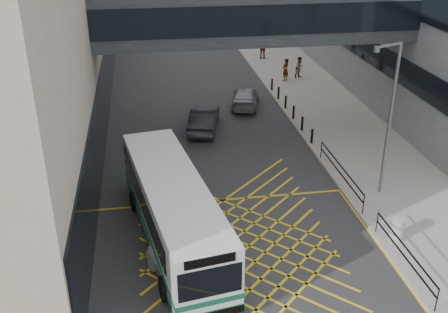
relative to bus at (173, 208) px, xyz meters
name	(u,v)px	position (x,y,z in m)	size (l,w,h in m)	color
ground	(239,255)	(2.57, -1.50, -1.60)	(120.00, 120.00, 0.00)	#333335
skybridge	(254,13)	(5.57, 10.50, 5.90)	(20.00, 4.10, 3.00)	#2E3338
pavement	(328,112)	(11.57, 13.50, -1.52)	(6.00, 54.00, 0.16)	#9B968D
box_junction	(239,255)	(2.57, -1.50, -1.59)	(12.00, 9.00, 0.01)	gold
bus	(173,208)	(0.00, 0.00, 0.00)	(4.14, 10.89, 2.98)	white
car_white	(186,268)	(0.27, -3.02, -0.83)	(1.99, 4.85, 1.54)	white
car_dark	(204,119)	(2.77, 11.89, -0.84)	(1.90, 4.86, 1.52)	black
car_silver	(245,97)	(6.22, 15.87, -0.91)	(1.87, 4.43, 1.38)	gray
street_lamp	(389,112)	(10.22, 2.28, 2.82)	(1.64, 0.84, 7.47)	slate
litter_bin	(397,229)	(9.32, -1.65, -0.94)	(0.57, 0.57, 0.99)	#ADA89E
kerb_railings	(366,203)	(8.72, 0.28, -0.72)	(0.05, 12.54, 1.00)	black
bollards	(289,107)	(8.82, 13.50, -0.99)	(0.14, 10.14, 0.90)	black
pedestrian_a	(285,70)	(10.43, 20.62, -0.53)	(0.72, 0.52, 1.81)	gray
pedestrian_b	(300,67)	(11.82, 21.32, -0.58)	(0.83, 0.49, 1.71)	gray
pedestrian_c	(263,48)	(10.14, 27.46, -0.47)	(1.15, 0.55, 1.94)	gray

